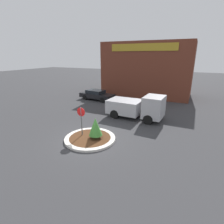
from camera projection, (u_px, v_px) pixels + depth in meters
ground_plane at (90, 139)px, 12.39m from camera, size 120.00×120.00×0.00m
traffic_island at (90, 138)px, 12.37m from camera, size 3.58×3.58×0.16m
stop_sign at (81, 117)px, 12.32m from camera, size 0.64×0.07×2.26m
island_shrub at (95, 127)px, 12.01m from camera, size 0.95×0.95×1.47m
utility_truck at (137, 107)px, 16.31m from camera, size 5.28×2.59×2.27m
storefront_building at (147, 69)px, 25.45m from camera, size 12.25×6.07×7.47m
parked_sedan_black at (97, 95)px, 23.26m from camera, size 4.90×2.35×1.31m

